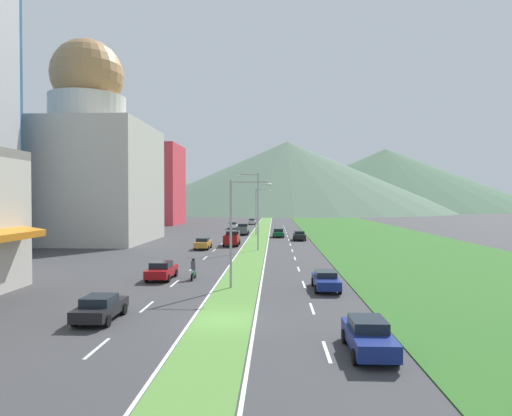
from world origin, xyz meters
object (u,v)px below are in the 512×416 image
Objects in this scene: car_2 at (278,233)px; car_7 at (100,307)px; car_3 at (368,336)px; car_8 at (326,280)px; pickup_truck_1 at (232,239)px; car_4 at (162,270)px; car_1 at (233,225)px; car_5 at (299,235)px; car_9 at (203,243)px; motorcycle_rider at (194,271)px; street_lamp_mid at (256,207)px; pickup_truck_0 at (243,229)px; car_0 at (252,221)px; street_lamp_near at (236,225)px; street_lamp_far at (258,208)px.

car_7 is (-10.23, -54.26, -0.04)m from car_2.
car_3 is 0.96× the size of car_8.
car_4 is at bearing 173.29° from pickup_truck_1.
car_2 is at bearing -154.81° from car_1.
car_1 is 0.95× the size of car_5.
car_5 is 1.00× the size of car_9.
car_1 is at bearing 5.26° from pickup_truck_1.
motorcycle_rider reaches higher than car_3.
street_lamp_mid is 26.75m from pickup_truck_0.
pickup_truck_1 is (-0.10, -53.89, 0.20)m from car_0.
pickup_truck_1 reaches higher than car_2.
car_7 is (-7.11, -33.69, -5.01)m from street_lamp_mid.
car_2 is 42.36m from motorcycle_rider.
car_5 is (13.50, -27.22, 0.00)m from car_1.
car_0 reaches higher than car_9.
motorcycle_rider is (-10.51, 3.65, 0.03)m from car_8.
car_5 reaches higher than car_3.
car_8 is (13.25, -66.89, -0.05)m from car_1.
car_7 is 0.90× the size of car_8.
car_0 is at bearing -174.12° from car_3.
car_0 is at bearing -173.38° from car_8.
car_4 is (-13.47, 17.12, 0.01)m from car_3.
car_8 is (3.13, -45.37, -0.04)m from car_2.
street_lamp_mid is at bearing -165.88° from car_8.
car_9 is at bearing 7.29° from motorcycle_rider.
car_5 is (10.11, -45.28, -0.02)m from car_0.
car_0 is 1.17× the size of car_2.
pickup_truck_1 reaches higher than car_4.
pickup_truck_0 is (-9.83, 50.88, 0.27)m from car_8.
car_7 is at bearing -15.65° from car_5.
pickup_truck_0 is (-6.70, 5.51, 0.23)m from car_2.
street_lamp_mid reaches higher than car_0.
car_3 is 0.80× the size of pickup_truck_0.
car_2 is 0.90× the size of car_5.
street_lamp_near is 11.95m from car_7.
street_lamp_near is 1.50× the size of pickup_truck_1.
car_2 is at bearing -46.68° from street_lamp_far.
car_2 is 0.75× the size of pickup_truck_1.
street_lamp_far reaches higher than pickup_truck_0.
car_2 is 42.93m from car_4.
street_lamp_far is at bearing 91.65° from street_lamp_mid.
pickup_truck_0 is (0.03, -34.08, 0.20)m from car_0.
car_3 is at bearing -147.79° from motorcycle_rider.
street_lamp_mid is 2.24× the size of car_8.
street_lamp_mid is 2.32× the size of car_3.
car_0 is (-2.91, 35.53, -4.20)m from street_lamp_far.
car_9 is at bearing -152.90° from car_8.
street_lamp_near is 4.06× the size of motorcycle_rider.
pickup_truck_1 reaches higher than car_5.
car_5 is at bearing 179.64° from car_8.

